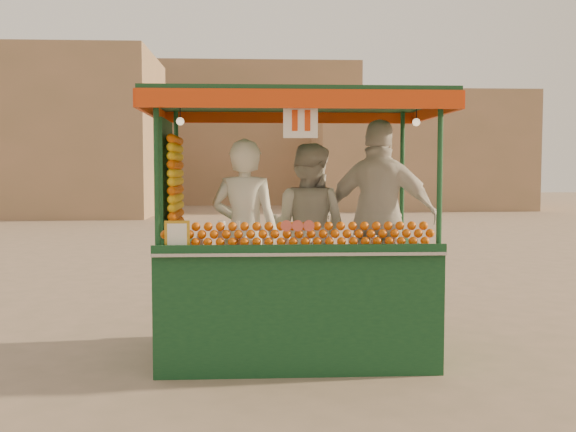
{
  "coord_description": "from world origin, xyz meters",
  "views": [
    {
      "loc": [
        -0.31,
        -5.72,
        1.66
      ],
      "look_at": [
        0.01,
        0.32,
        1.25
      ],
      "focal_mm": 41.55,
      "sensor_mm": 36.0,
      "label": 1
    }
  ],
  "objects": [
    {
      "name": "juice_cart",
      "position": [
        -0.0,
        0.11,
        0.76
      ],
      "size": [
        2.56,
        1.66,
        2.33
      ],
      "color": "#0F371D",
      "rests_on": "ground"
    },
    {
      "name": "building_right",
      "position": [
        7.0,
        24.0,
        2.5
      ],
      "size": [
        9.0,
        6.0,
        5.0
      ],
      "primitive_type": "cube",
      "color": "#A37A5C",
      "rests_on": "ground"
    },
    {
      "name": "vendor_middle",
      "position": [
        0.22,
        0.7,
        1.1
      ],
      "size": [
        1.0,
        0.91,
        1.66
      ],
      "rotation": [
        0.0,
        0.0,
        2.69
      ],
      "color": "beige",
      "rests_on": "ground"
    },
    {
      "name": "ground",
      "position": [
        0.0,
        0.0,
        0.0
      ],
      "size": [
        90.0,
        90.0,
        0.0
      ],
      "primitive_type": "plane",
      "color": "#776655",
      "rests_on": "ground"
    },
    {
      "name": "vendor_left",
      "position": [
        -0.38,
        0.19,
        1.11
      ],
      "size": [
        0.7,
        0.55,
        1.68
      ],
      "rotation": [
        0.0,
        0.0,
        2.87
      ],
      "color": "silver",
      "rests_on": "ground"
    },
    {
      "name": "building_center",
      "position": [
        -2.0,
        30.0,
        3.5
      ],
      "size": [
        14.0,
        7.0,
        7.0
      ],
      "primitive_type": "cube",
      "color": "#A37A5C",
      "rests_on": "ground"
    },
    {
      "name": "building_left",
      "position": [
        -9.0,
        20.0,
        3.0
      ],
      "size": [
        10.0,
        6.0,
        6.0
      ],
      "primitive_type": "cube",
      "color": "#A37A5C",
      "rests_on": "ground"
    },
    {
      "name": "vendor_right",
      "position": [
        0.9,
        0.53,
        1.21
      ],
      "size": [
        1.19,
        0.84,
        1.88
      ],
      "rotation": [
        0.0,
        0.0,
        2.76
      ],
      "color": "silver",
      "rests_on": "ground"
    }
  ]
}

